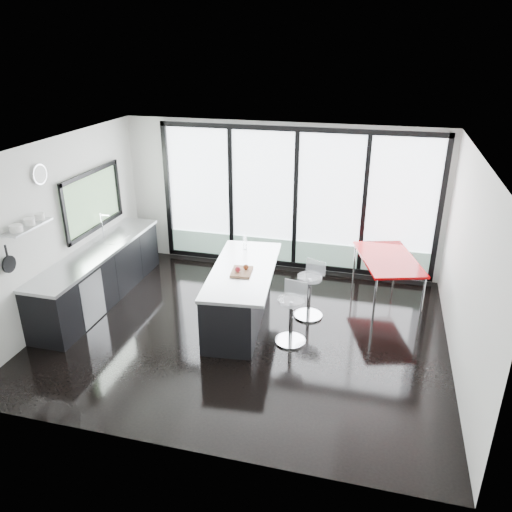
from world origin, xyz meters
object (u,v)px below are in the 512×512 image
(red_table, at_px, (386,280))
(bar_stool_far, at_px, (309,296))
(island, at_px, (239,294))
(bar_stool_near, at_px, (291,321))

(red_table, bearing_deg, bar_stool_far, -144.12)
(bar_stool_far, distance_m, red_table, 1.45)
(bar_stool_far, height_order, red_table, red_table)
(island, height_order, bar_stool_near, island)
(island, bearing_deg, bar_stool_far, 19.77)
(bar_stool_near, bearing_deg, red_table, 63.36)
(bar_stool_near, relative_size, bar_stool_far, 1.00)
(island, distance_m, bar_stool_far, 1.12)
(bar_stool_near, relative_size, red_table, 0.48)
(bar_stool_far, bearing_deg, island, -135.72)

